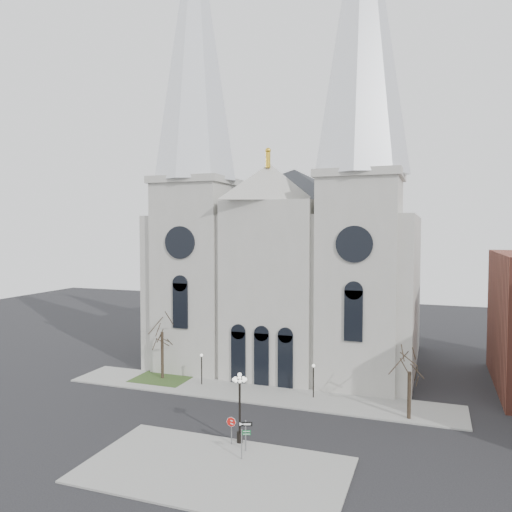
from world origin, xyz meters
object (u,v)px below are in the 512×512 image
(stop_sign, at_px, (231,424))
(globe_lamp, at_px, (240,399))
(street_name_sign, at_px, (243,441))
(one_way_sign, at_px, (246,430))

(stop_sign, relative_size, globe_lamp, 0.39)
(stop_sign, relative_size, street_name_sign, 0.98)
(globe_lamp, xyz_separation_m, one_way_sign, (0.95, -1.21, -1.86))
(one_way_sign, bearing_deg, globe_lamp, 108.26)
(stop_sign, distance_m, globe_lamp, 1.99)
(globe_lamp, bearing_deg, one_way_sign, -51.88)
(stop_sign, xyz_separation_m, street_name_sign, (1.70, -1.99, -0.25))
(one_way_sign, height_order, street_name_sign, one_way_sign)
(stop_sign, xyz_separation_m, globe_lamp, (0.47, 0.51, 1.87))
(one_way_sign, xyz_separation_m, street_name_sign, (0.28, -1.29, -0.25))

